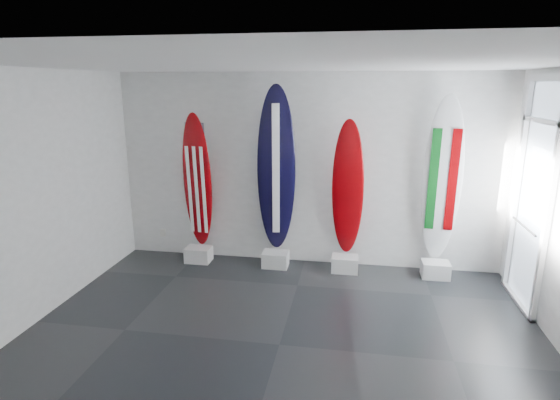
% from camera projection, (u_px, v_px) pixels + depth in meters
% --- Properties ---
extents(floor, '(6.00, 6.00, 0.00)m').
position_uv_depth(floor, '(279.00, 345.00, 4.97)').
color(floor, black).
rests_on(floor, ground).
extents(ceiling, '(6.00, 6.00, 0.00)m').
position_uv_depth(ceiling, '(279.00, 63.00, 4.23)').
color(ceiling, white).
rests_on(ceiling, wall_back).
extents(wall_back, '(6.00, 0.00, 6.00)m').
position_uv_depth(wall_back, '(306.00, 171.00, 6.99)').
color(wall_back, silver).
rests_on(wall_back, ground).
extents(wall_front, '(6.00, 0.00, 6.00)m').
position_uv_depth(wall_front, '(194.00, 356.00, 2.21)').
color(wall_front, silver).
rests_on(wall_front, ground).
extents(wall_left, '(0.00, 5.00, 5.00)m').
position_uv_depth(wall_left, '(20.00, 203.00, 5.09)').
color(wall_left, silver).
rests_on(wall_left, ground).
extents(display_block_usa, '(0.40, 0.30, 0.24)m').
position_uv_depth(display_block_usa, '(199.00, 254.00, 7.30)').
color(display_block_usa, silver).
rests_on(display_block_usa, floor).
extents(surfboard_usa, '(0.51, 0.26, 2.16)m').
position_uv_depth(surfboard_usa, '(197.00, 181.00, 7.10)').
color(surfboard_usa, '#830206').
rests_on(surfboard_usa, display_block_usa).
extents(display_block_navy, '(0.40, 0.30, 0.24)m').
position_uv_depth(display_block_navy, '(275.00, 259.00, 7.09)').
color(display_block_navy, silver).
rests_on(display_block_navy, floor).
extents(surfboard_navy, '(0.63, 0.39, 2.59)m').
position_uv_depth(surfboard_navy, '(276.00, 171.00, 6.84)').
color(surfboard_navy, black).
rests_on(surfboard_navy, display_block_navy).
extents(display_block_swiss, '(0.40, 0.30, 0.24)m').
position_uv_depth(display_block_swiss, '(345.00, 264.00, 6.92)').
color(display_block_swiss, silver).
rests_on(display_block_swiss, floor).
extents(surfboard_swiss, '(0.50, 0.32, 2.11)m').
position_uv_depth(surfboard_swiss, '(348.00, 189.00, 6.72)').
color(surfboard_swiss, '#830206').
rests_on(surfboard_swiss, display_block_swiss).
extents(display_block_italy, '(0.40, 0.30, 0.24)m').
position_uv_depth(display_block_italy, '(435.00, 270.00, 6.70)').
color(display_block_italy, silver).
rests_on(display_block_italy, floor).
extents(surfboard_italy, '(0.57, 0.27, 2.46)m').
position_uv_depth(surfboard_italy, '(442.00, 180.00, 6.46)').
color(surfboard_italy, white).
rests_on(surfboard_italy, display_block_italy).
extents(wall_outlet, '(0.09, 0.02, 0.13)m').
position_uv_depth(wall_outlet, '(163.00, 233.00, 7.65)').
color(wall_outlet, silver).
rests_on(wall_outlet, wall_back).
extents(glass_door, '(0.12, 1.16, 2.85)m').
position_uv_depth(glass_door, '(533.00, 198.00, 5.61)').
color(glass_door, white).
rests_on(glass_door, floor).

